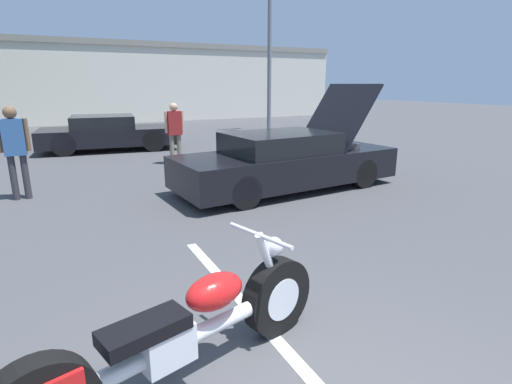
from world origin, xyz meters
name	(u,v)px	position (x,y,z in m)	size (l,w,h in m)	color
parking_stripe_middle	(307,374)	(0.28, 0.86, 0.00)	(0.12, 5.62, 0.01)	white
far_building	(71,80)	(0.00, 24.20, 2.34)	(32.00, 4.20, 4.40)	beige
light_pole	(271,39)	(7.60, 14.77, 3.98)	(1.21, 0.28, 7.21)	slate
motorcycle	(182,335)	(-0.57, 1.19, 0.40)	(2.51, 0.97, 0.98)	black
show_car_hood_open	(288,161)	(3.00, 5.67, 0.58)	(4.75, 2.07, 2.12)	black
parked_car_right_row	(108,133)	(0.37, 12.67, 0.55)	(4.43, 2.37, 1.12)	black
spectator_near_motorcycle	(175,128)	(1.68, 9.32, 0.97)	(0.52, 0.21, 1.63)	gray
spectator_by_show_car	(15,145)	(-1.88, 7.26, 1.03)	(0.52, 0.23, 1.73)	#333338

